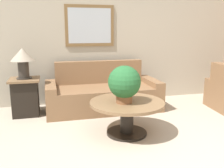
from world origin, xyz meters
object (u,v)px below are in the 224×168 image
at_px(side_table, 26,96).
at_px(potted_plant_on_table, 124,83).
at_px(couch_main, 103,94).
at_px(table_lamp, 23,58).
at_px(coffee_table, 127,110).

height_order(side_table, potted_plant_on_table, potted_plant_on_table).
relative_size(side_table, potted_plant_on_table, 1.26).
distance_m(couch_main, side_table, 1.36).
distance_m(table_lamp, potted_plant_on_table, 1.89).
height_order(coffee_table, potted_plant_on_table, potted_plant_on_table).
bearing_deg(coffee_table, side_table, 139.91).
height_order(couch_main, side_table, couch_main).
bearing_deg(potted_plant_on_table, couch_main, 91.29).
bearing_deg(table_lamp, potted_plant_on_table, -42.29).
xyz_separation_m(coffee_table, side_table, (-1.44, 1.21, -0.02)).
bearing_deg(potted_plant_on_table, coffee_table, 39.69).
height_order(side_table, table_lamp, table_lamp).
distance_m(coffee_table, potted_plant_on_table, 0.41).
distance_m(coffee_table, table_lamp, 1.99).
relative_size(coffee_table, side_table, 1.62).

